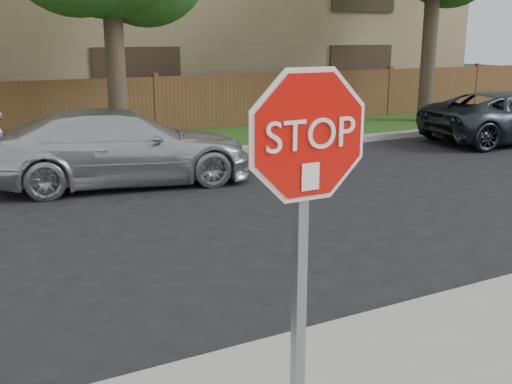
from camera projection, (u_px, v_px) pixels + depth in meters
ground at (145, 381)px, 4.76m from camera, size 90.00×90.00×0.00m
far_curb at (16, 172)px, 11.71m from camera, size 70.00×0.30×0.15m
grass_strip at (7, 158)px, 13.13m from camera, size 70.00×3.00×0.12m
stop_sign at (306, 193)px, 3.27m from camera, size 1.01×0.13×2.55m
sedan_right at (122, 147)px, 10.95m from camera, size 5.00×2.69×1.38m
sedan_far_right at (510, 117)px, 15.36m from camera, size 4.86×2.67×1.29m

